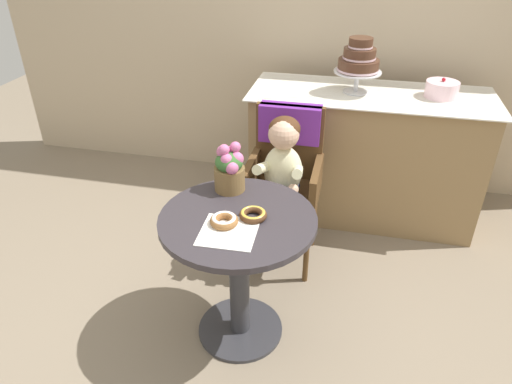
# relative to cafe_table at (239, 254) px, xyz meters

# --- Properties ---
(ground_plane) EXTENTS (8.00, 8.00, 0.00)m
(ground_plane) POSITION_rel_cafe_table_xyz_m (0.00, 0.00, -0.51)
(ground_plane) COLOR gray
(back_wall) EXTENTS (4.80, 0.10, 2.70)m
(back_wall) POSITION_rel_cafe_table_xyz_m (0.00, 1.85, 0.84)
(back_wall) COLOR #C1AD8E
(back_wall) RESTS_ON ground
(cafe_table) EXTENTS (0.72, 0.72, 0.72)m
(cafe_table) POSITION_rel_cafe_table_xyz_m (0.00, 0.00, 0.00)
(cafe_table) COLOR #332D33
(cafe_table) RESTS_ON ground
(wicker_chair) EXTENTS (0.42, 0.45, 0.95)m
(wicker_chair) POSITION_rel_cafe_table_xyz_m (0.10, 0.74, 0.13)
(wicker_chair) COLOR brown
(wicker_chair) RESTS_ON ground
(seated_child) EXTENTS (0.27, 0.32, 0.73)m
(seated_child) POSITION_rel_cafe_table_xyz_m (0.10, 0.58, 0.17)
(seated_child) COLOR beige
(seated_child) RESTS_ON ground
(paper_napkin) EXTENTS (0.25, 0.25, 0.00)m
(paper_napkin) POSITION_rel_cafe_table_xyz_m (-0.01, -0.12, 0.21)
(paper_napkin) COLOR white
(paper_napkin) RESTS_ON cafe_table
(donut_front) EXTENTS (0.13, 0.13, 0.03)m
(donut_front) POSITION_rel_cafe_table_xyz_m (0.07, 0.01, 0.23)
(donut_front) COLOR #4C2D19
(donut_front) RESTS_ON cafe_table
(donut_mid) EXTENTS (0.13, 0.13, 0.04)m
(donut_mid) POSITION_rel_cafe_table_xyz_m (-0.04, -0.07, 0.23)
(donut_mid) COLOR #936033
(donut_mid) RESTS_ON cafe_table
(flower_vase) EXTENTS (0.15, 0.15, 0.25)m
(flower_vase) POSITION_rel_cafe_table_xyz_m (-0.10, 0.23, 0.33)
(flower_vase) COLOR brown
(flower_vase) RESTS_ON cafe_table
(display_counter) EXTENTS (1.56, 0.62, 0.90)m
(display_counter) POSITION_rel_cafe_table_xyz_m (0.55, 1.30, -0.05)
(display_counter) COLOR #93754C
(display_counter) RESTS_ON ground
(tiered_cake_stand) EXTENTS (0.30, 0.30, 0.34)m
(tiered_cake_stand) POSITION_rel_cafe_table_xyz_m (0.44, 1.30, 0.59)
(tiered_cake_stand) COLOR silver
(tiered_cake_stand) RESTS_ON display_counter
(round_layer_cake) EXTENTS (0.20, 0.20, 0.12)m
(round_layer_cake) POSITION_rel_cafe_table_xyz_m (0.97, 1.33, 0.44)
(round_layer_cake) COLOR silver
(round_layer_cake) RESTS_ON display_counter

